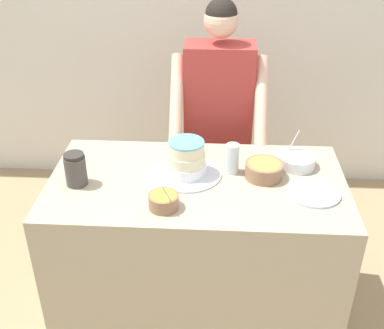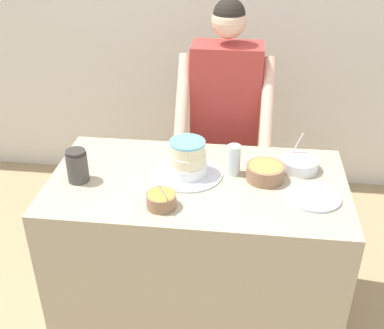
{
  "view_description": "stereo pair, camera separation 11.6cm",
  "coord_description": "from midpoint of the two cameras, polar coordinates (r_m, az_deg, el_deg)",
  "views": [
    {
      "loc": [
        0.09,
        -1.63,
        2.18
      ],
      "look_at": [
        -0.02,
        0.36,
        1.01
      ],
      "focal_mm": 45.0,
      "sensor_mm": 36.0,
      "label": 1
    },
    {
      "loc": [
        0.21,
        -1.62,
        2.18
      ],
      "look_at": [
        -0.02,
        0.36,
        1.01
      ],
      "focal_mm": 45.0,
      "sensor_mm": 36.0,
      "label": 2
    }
  ],
  "objects": [
    {
      "name": "stoneware_jar",
      "position": [
        2.41,
        -14.99,
        -0.58
      ],
      "size": [
        0.1,
        0.1,
        0.17
      ],
      "color": "#4C4742",
      "rests_on": "counter"
    },
    {
      "name": "person_baker",
      "position": [
        2.97,
        2.03,
        6.56
      ],
      "size": [
        0.56,
        0.47,
        1.64
      ],
      "color": "#2D2D38",
      "rests_on": "ground_plane"
    },
    {
      "name": "frosting_bowl_olive",
      "position": [
        2.42,
        7.17,
        -0.62
      ],
      "size": [
        0.19,
        0.19,
        0.08
      ],
      "color": "#936B4C",
      "rests_on": "counter"
    },
    {
      "name": "frosting_bowl_orange",
      "position": [
        2.19,
        -4.9,
        -4.31
      ],
      "size": [
        0.14,
        0.14,
        0.16
      ],
      "color": "#936B4C",
      "rests_on": "counter"
    },
    {
      "name": "frosting_bowl_pink",
      "position": [
        2.54,
        11.02,
        0.48
      ],
      "size": [
        0.19,
        0.19,
        0.17
      ],
      "color": "white",
      "rests_on": "counter"
    },
    {
      "name": "ceramic_plate",
      "position": [
        2.35,
        12.83,
        -3.29
      ],
      "size": [
        0.26,
        0.26,
        0.01
      ],
      "color": "silver",
      "rests_on": "counter"
    },
    {
      "name": "cake",
      "position": [
        2.4,
        -2.05,
        0.42
      ],
      "size": [
        0.36,
        0.36,
        0.19
      ],
      "color": "silver",
      "rests_on": "counter"
    },
    {
      "name": "counter",
      "position": [
        2.66,
        -0.73,
        -10.08
      ],
      "size": [
        1.48,
        0.79,
        0.9
      ],
      "color": "tan",
      "rests_on": "ground_plane"
    },
    {
      "name": "wall_back",
      "position": [
        3.67,
        0.92,
        16.6
      ],
      "size": [
        10.0,
        0.05,
        2.6
      ],
      "color": "silver",
      "rests_on": "ground_plane"
    },
    {
      "name": "drinking_glass",
      "position": [
        2.43,
        3.44,
        0.69
      ],
      "size": [
        0.07,
        0.07,
        0.16
      ],
      "color": "silver",
      "rests_on": "counter"
    }
  ]
}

